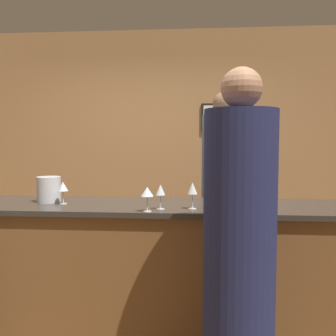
# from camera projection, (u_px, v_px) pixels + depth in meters

# --- Properties ---
(back_wall) EXTENTS (8.00, 0.08, 2.80)m
(back_wall) POSITION_uv_depth(u_px,v_px,m) (157.00, 147.00, 4.58)
(back_wall) COLOR #A37547
(back_wall) RESTS_ON ground_plane
(bar_counter) EXTENTS (3.66, 0.66, 1.03)m
(bar_counter) POSITION_uv_depth(u_px,v_px,m) (126.00, 274.00, 2.70)
(bar_counter) COLOR brown
(bar_counter) RESTS_ON ground_plane
(bartender) EXTENTS (0.40, 0.40, 1.91)m
(bartender) POSITION_uv_depth(u_px,v_px,m) (223.00, 206.00, 3.41)
(bartender) COLOR #4C6B93
(bartender) RESTS_ON ground_plane
(guest_1) EXTENTS (0.37, 0.37, 1.84)m
(guest_1) POSITION_uv_depth(u_px,v_px,m) (239.00, 260.00, 1.94)
(guest_1) COLOR #1E234C
(guest_1) RESTS_ON ground_plane
(ice_bucket) EXTENTS (0.17, 0.17, 0.19)m
(ice_bucket) POSITION_uv_depth(u_px,v_px,m) (49.00, 189.00, 2.73)
(ice_bucket) COLOR silver
(ice_bucket) RESTS_ON bar_counter
(wine_glass_0) EXTENTS (0.08, 0.08, 0.18)m
(wine_glass_0) POSITION_uv_depth(u_px,v_px,m) (214.00, 188.00, 2.44)
(wine_glass_0) COLOR silver
(wine_glass_0) RESTS_ON bar_counter
(wine_glass_2) EXTENTS (0.06, 0.06, 0.16)m
(wine_glass_2) POSITION_uv_depth(u_px,v_px,m) (161.00, 191.00, 2.43)
(wine_glass_2) COLOR silver
(wine_glass_2) RESTS_ON bar_counter
(wine_glass_4) EXTENTS (0.07, 0.07, 0.16)m
(wine_glass_4) POSITION_uv_depth(u_px,v_px,m) (63.00, 187.00, 2.65)
(wine_glass_4) COLOR silver
(wine_glass_4) RESTS_ON bar_counter
(wine_glass_5) EXTENTS (0.08, 0.08, 0.16)m
(wine_glass_5) POSITION_uv_depth(u_px,v_px,m) (147.00, 192.00, 2.35)
(wine_glass_5) COLOR silver
(wine_glass_5) RESTS_ON bar_counter
(wine_glass_6) EXTENTS (0.06, 0.06, 0.18)m
(wine_glass_6) POSITION_uv_depth(u_px,v_px,m) (192.00, 189.00, 2.44)
(wine_glass_6) COLOR silver
(wine_glass_6) RESTS_ON bar_counter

